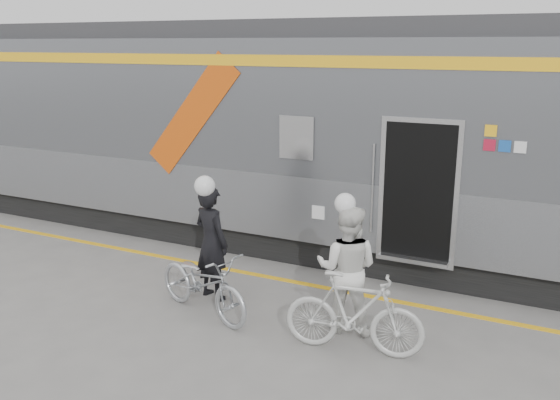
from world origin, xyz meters
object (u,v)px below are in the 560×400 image
Objects in this scene: woman at (347,269)px; man at (211,243)px; bicycle_left at (203,283)px; bicycle_right at (354,313)px.

man is at bearing -10.82° from woman.
bicycle_left is at bearing 128.22° from man.
man is at bearing 38.22° from bicycle_left.
bicycle_right is (0.30, -0.55, -0.34)m from woman.
man is 0.70m from bicycle_left.
man is 2.15m from woman.
woman is at bearing 19.83° from bicycle_right.
man is 2.55m from bicycle_right.
bicycle_right is at bearing -73.71° from bicycle_left.
man reaches higher than bicycle_right.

